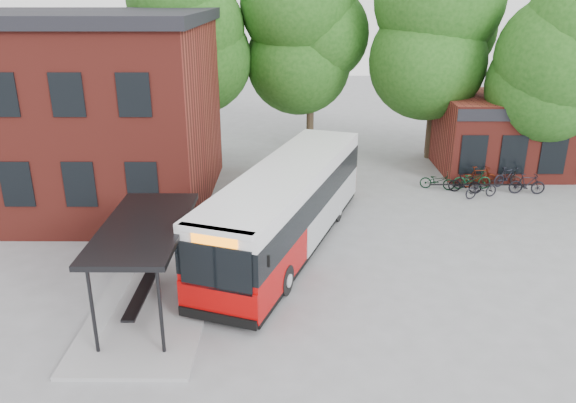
{
  "coord_description": "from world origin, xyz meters",
  "views": [
    {
      "loc": [
        -0.17,
        -16.17,
        9.33
      ],
      "look_at": [
        -0.26,
        3.23,
        2.0
      ],
      "focal_mm": 35.0,
      "sensor_mm": 36.0,
      "label": 1
    }
  ],
  "objects_px": {
    "bicycle_0": "(437,181)",
    "bicycle_5": "(508,176)",
    "bicycle_3": "(479,177)",
    "bicycle_1": "(465,183)",
    "bicycle_7": "(527,184)",
    "city_bus": "(288,207)",
    "bicycle_4": "(481,189)",
    "bicycle_2": "(472,179)",
    "bus_shelter": "(148,268)",
    "bicycle_6": "(506,178)"
  },
  "relations": [
    {
      "from": "bicycle_2",
      "to": "bus_shelter",
      "type": "bearing_deg",
      "value": 127.81
    },
    {
      "from": "bicycle_6",
      "to": "bicycle_7",
      "type": "relative_size",
      "value": 0.9
    },
    {
      "from": "city_bus",
      "to": "bicycle_6",
      "type": "distance_m",
      "value": 13.27
    },
    {
      "from": "bicycle_3",
      "to": "bicycle_7",
      "type": "xyz_separation_m",
      "value": [
        2.04,
        -0.95,
        -0.04
      ]
    },
    {
      "from": "bicycle_1",
      "to": "bicycle_2",
      "type": "relative_size",
      "value": 0.83
    },
    {
      "from": "bicycle_0",
      "to": "bus_shelter",
      "type": "bearing_deg",
      "value": 149.69
    },
    {
      "from": "bicycle_0",
      "to": "bicycle_2",
      "type": "height_order",
      "value": "bicycle_2"
    },
    {
      "from": "bicycle_2",
      "to": "bicycle_6",
      "type": "xyz_separation_m",
      "value": [
        1.91,
        0.59,
        -0.1
      ]
    },
    {
      "from": "bicycle_0",
      "to": "bicycle_5",
      "type": "distance_m",
      "value": 3.72
    },
    {
      "from": "city_bus",
      "to": "bicycle_7",
      "type": "bearing_deg",
      "value": 46.19
    },
    {
      "from": "bus_shelter",
      "to": "bicycle_2",
      "type": "bearing_deg",
      "value": 40.37
    },
    {
      "from": "city_bus",
      "to": "bicycle_4",
      "type": "distance_m",
      "value": 10.71
    },
    {
      "from": "bicycle_6",
      "to": "bicycle_7",
      "type": "height_order",
      "value": "bicycle_7"
    },
    {
      "from": "city_bus",
      "to": "bicycle_7",
      "type": "distance_m",
      "value": 13.07
    },
    {
      "from": "bicycle_1",
      "to": "city_bus",
      "type": "bearing_deg",
      "value": 142.98
    },
    {
      "from": "bicycle_6",
      "to": "bicycle_5",
      "type": "bearing_deg",
      "value": -140.09
    },
    {
      "from": "bicycle_1",
      "to": "bicycle_2",
      "type": "bearing_deg",
      "value": -24.12
    },
    {
      "from": "city_bus",
      "to": "bicycle_1",
      "type": "xyz_separation_m",
      "value": [
        8.64,
        6.1,
        -1.11
      ]
    },
    {
      "from": "bicycle_1",
      "to": "bicycle_7",
      "type": "xyz_separation_m",
      "value": [
        2.96,
        -0.17,
        0.04
      ]
    },
    {
      "from": "bicycle_7",
      "to": "bicycle_1",
      "type": "bearing_deg",
      "value": 91.84
    },
    {
      "from": "bicycle_2",
      "to": "bicycle_7",
      "type": "relative_size",
      "value": 1.11
    },
    {
      "from": "bus_shelter",
      "to": "bicycle_5",
      "type": "distance_m",
      "value": 19.4
    },
    {
      "from": "bicycle_4",
      "to": "bicycle_0",
      "type": "bearing_deg",
      "value": 35.99
    },
    {
      "from": "bicycle_2",
      "to": "bicycle_4",
      "type": "height_order",
      "value": "bicycle_2"
    },
    {
      "from": "bicycle_7",
      "to": "city_bus",
      "type": "bearing_deg",
      "value": 122.27
    },
    {
      "from": "city_bus",
      "to": "bicycle_3",
      "type": "height_order",
      "value": "city_bus"
    },
    {
      "from": "bicycle_3",
      "to": "bicycle_4",
      "type": "relative_size",
      "value": 1.07
    },
    {
      "from": "city_bus",
      "to": "bicycle_2",
      "type": "height_order",
      "value": "city_bus"
    },
    {
      "from": "bicycle_3",
      "to": "bicycle_4",
      "type": "bearing_deg",
      "value": 160.27
    },
    {
      "from": "city_bus",
      "to": "bicycle_7",
      "type": "height_order",
      "value": "city_bus"
    },
    {
      "from": "bicycle_4",
      "to": "bicycle_5",
      "type": "distance_m",
      "value": 2.61
    },
    {
      "from": "bicycle_0",
      "to": "bicycle_7",
      "type": "xyz_separation_m",
      "value": [
        4.18,
        -0.69,
        0.07
      ]
    },
    {
      "from": "bus_shelter",
      "to": "bicycle_2",
      "type": "distance_m",
      "value": 17.57
    },
    {
      "from": "bicycle_1",
      "to": "bicycle_4",
      "type": "relative_size",
      "value": 0.92
    },
    {
      "from": "bicycle_0",
      "to": "bicycle_3",
      "type": "relative_size",
      "value": 0.92
    },
    {
      "from": "city_bus",
      "to": "bicycle_4",
      "type": "xyz_separation_m",
      "value": [
        9.19,
        5.37,
        -1.13
      ]
    },
    {
      "from": "bicycle_1",
      "to": "bicycle_7",
      "type": "relative_size",
      "value": 0.92
    },
    {
      "from": "bicycle_5",
      "to": "bicycle_7",
      "type": "relative_size",
      "value": 0.98
    },
    {
      "from": "bicycle_2",
      "to": "bicycle_5",
      "type": "distance_m",
      "value": 2.02
    },
    {
      "from": "bicycle_7",
      "to": "bicycle_0",
      "type": "bearing_deg",
      "value": 85.88
    },
    {
      "from": "bicycle_1",
      "to": "bicycle_6",
      "type": "distance_m",
      "value": 2.67
    },
    {
      "from": "bicycle_0",
      "to": "bicycle_5",
      "type": "bearing_deg",
      "value": -66.14
    },
    {
      "from": "bicycle_2",
      "to": "bicycle_5",
      "type": "relative_size",
      "value": 1.13
    },
    {
      "from": "bicycle_3",
      "to": "bicycle_7",
      "type": "height_order",
      "value": "bicycle_3"
    },
    {
      "from": "bicycle_2",
      "to": "bicycle_3",
      "type": "height_order",
      "value": "bicycle_3"
    },
    {
      "from": "bicycle_5",
      "to": "bicycle_3",
      "type": "bearing_deg",
      "value": 78.21
    },
    {
      "from": "bicycle_4",
      "to": "bicycle_3",
      "type": "bearing_deg",
      "value": -32.66
    },
    {
      "from": "bus_shelter",
      "to": "bicycle_4",
      "type": "height_order",
      "value": "bus_shelter"
    },
    {
      "from": "bicycle_0",
      "to": "bicycle_5",
      "type": "height_order",
      "value": "bicycle_5"
    },
    {
      "from": "bicycle_0",
      "to": "bicycle_2",
      "type": "xyz_separation_m",
      "value": [
        1.72,
        0.04,
        0.05
      ]
    }
  ]
}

